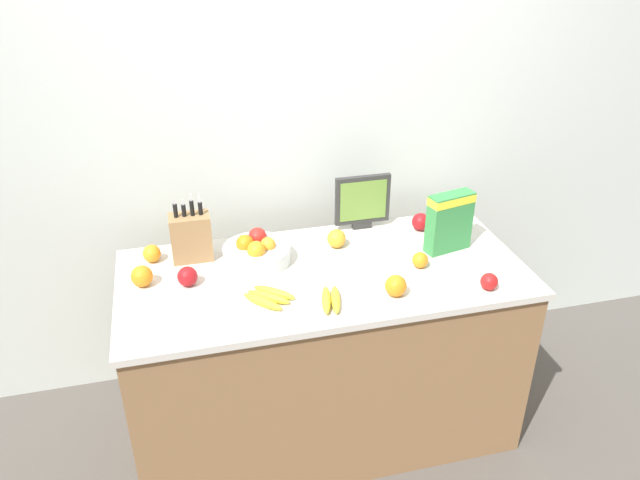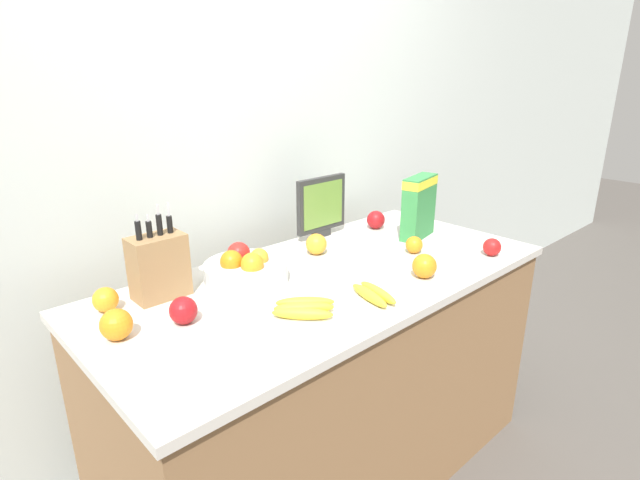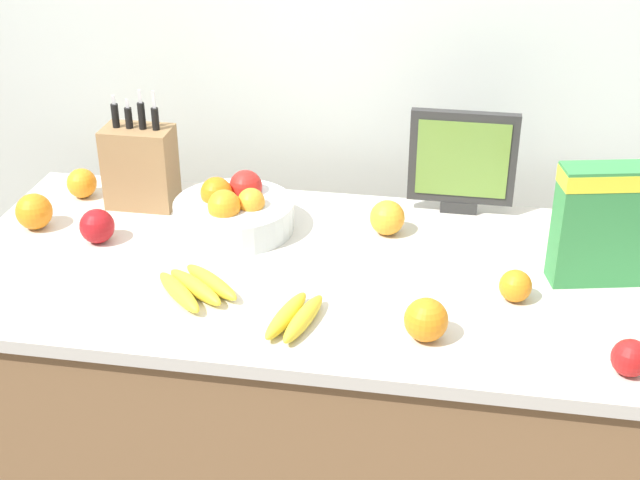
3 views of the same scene
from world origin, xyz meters
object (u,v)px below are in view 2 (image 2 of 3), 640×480
orange_near_bowl (424,266)px  orange_back_center (414,245)px  apple_middle (492,247)px  banana_bunch_right (374,294)px  knife_block (159,266)px  fruit_bowl (246,270)px  orange_mid_right (116,325)px  orange_front_center (106,300)px  apple_near_bananas (376,220)px  orange_mid_left (316,244)px  small_monitor (321,205)px  cereal_box (419,204)px  banana_bunch_left (304,308)px  apple_front (183,310)px

orange_near_bowl → orange_back_center: size_ratio=1.27×
apple_middle → orange_near_bowl: bearing=172.4°
banana_bunch_right → orange_near_bowl: bearing=-1.4°
knife_block → banana_bunch_right: knife_block is taller
fruit_bowl → orange_mid_right: (-0.48, -0.08, -0.00)m
apple_middle → orange_front_center: size_ratio=0.92×
apple_near_bananas → orange_mid_left: (-0.43, -0.06, 0.00)m
small_monitor → fruit_bowl: (-0.53, -0.19, -0.09)m
cereal_box → apple_middle: size_ratio=3.81×
orange_mid_right → orange_back_center: size_ratio=1.28×
cereal_box → fruit_bowl: (-0.84, 0.10, -0.10)m
apple_near_bananas → apple_middle: (0.07, -0.54, -0.01)m
small_monitor → banana_bunch_left: bearing=-137.2°
apple_middle → orange_mid_left: 0.69m
small_monitor → orange_mid_right: bearing=-165.4°
apple_near_bananas → orange_mid_right: size_ratio=0.95×
fruit_bowl → apple_middle: 0.97m
orange_front_center → knife_block: bearing=-5.4°
banana_bunch_left → orange_near_bowl: bearing=-9.6°
apple_middle → orange_front_center: bearing=156.9°
orange_back_center → apple_near_bananas: bearing=67.5°
fruit_bowl → apple_front: fruit_bowl is taller
orange_front_center → apple_near_bananas: bearing=-0.5°
orange_front_center → orange_back_center: size_ratio=1.12×
banana_bunch_left → fruit_bowl: bearing=89.2°
knife_block → orange_mid_right: (-0.21, -0.17, -0.06)m
apple_front → orange_mid_right: bearing=166.6°
orange_mid_right → apple_middle: bearing=-15.3°
apple_front → orange_near_bowl: size_ratio=0.94×
knife_block → orange_back_center: (0.93, -0.31, -0.07)m
orange_front_center → orange_mid_left: (0.80, -0.07, 0.00)m
orange_mid_right → apple_front: bearing=-13.4°
orange_mid_right → knife_block: bearing=38.8°
orange_mid_left → orange_back_center: bearing=-40.9°
fruit_bowl → orange_front_center: 0.45m
cereal_box → orange_front_center: (-1.27, 0.21, -0.11)m
knife_block → orange_near_bowl: (0.75, -0.49, -0.06)m
banana_bunch_right → orange_near_bowl: (0.26, -0.01, 0.03)m
orange_mid_left → apple_front: bearing=-166.6°
orange_mid_left → orange_back_center: 0.39m
fruit_bowl → apple_middle: size_ratio=4.08×
orange_front_center → orange_mid_left: orange_mid_left is taller
orange_mid_left → knife_block: bearing=175.0°
banana_bunch_right → orange_mid_right: (-0.70, 0.31, 0.03)m
orange_near_bowl → fruit_bowl: bearing=141.2°
orange_front_center → orange_near_bowl: 1.05m
knife_block → apple_near_bananas: size_ratio=3.66×
cereal_box → banana_bunch_left: bearing=-178.9°
cereal_box → apple_front: (-1.14, -0.02, -0.11)m
cereal_box → orange_back_center: cereal_box is taller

